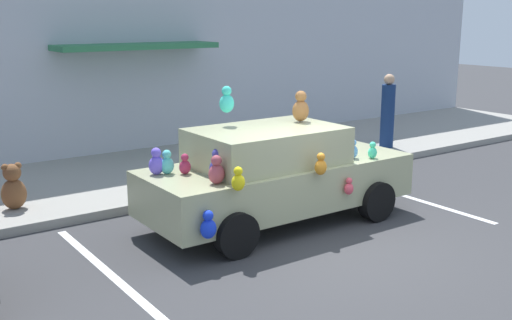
{
  "coord_description": "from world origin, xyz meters",
  "views": [
    {
      "loc": [
        -5.61,
        -6.12,
        3.2
      ],
      "look_at": [
        0.01,
        1.87,
        0.9
      ],
      "focal_mm": 43.06,
      "sensor_mm": 36.0,
      "label": 1
    }
  ],
  "objects": [
    {
      "name": "sidewalk",
      "position": [
        0.0,
        5.0,
        0.07
      ],
      "size": [
        24.0,
        4.0,
        0.15
      ],
      "primitive_type": "cube",
      "color": "gray",
      "rests_on": "ground"
    },
    {
      "name": "pedestrian_walking_past",
      "position": [
        5.16,
        3.79,
        0.97
      ],
      "size": [
        0.32,
        0.32,
        1.73
      ],
      "color": "navy",
      "rests_on": "sidewalk"
    },
    {
      "name": "teddy_bear_on_sidewalk",
      "position": [
        -3.34,
        3.9,
        0.5
      ],
      "size": [
        0.4,
        0.33,
        0.77
      ],
      "color": "brown",
      "rests_on": "sidewalk"
    },
    {
      "name": "parking_stripe_rear",
      "position": [
        -2.96,
        1.0,
        0.0
      ],
      "size": [
        0.12,
        3.6,
        0.01
      ],
      "primitive_type": "cube",
      "color": "silver",
      "rests_on": "ground"
    },
    {
      "name": "parking_stripe_front",
      "position": [
        2.78,
        1.0,
        0.0
      ],
      "size": [
        0.12,
        3.6,
        0.01
      ],
      "primitive_type": "cube",
      "color": "silver",
      "rests_on": "ground"
    },
    {
      "name": "ground_plane",
      "position": [
        0.0,
        0.0,
        0.0
      ],
      "size": [
        60.0,
        60.0,
        0.0
      ],
      "primitive_type": "plane",
      "color": "#38383A"
    },
    {
      "name": "storefront_building",
      "position": [
        0.0,
        7.14,
        3.19
      ],
      "size": [
        24.0,
        1.25,
        6.4
      ],
      "color": "#B2B7C1",
      "rests_on": "ground"
    },
    {
      "name": "plush_covered_car",
      "position": [
        -0.05,
        1.27,
        0.8
      ],
      "size": [
        4.33,
        1.97,
        2.16
      ],
      "color": "tan",
      "rests_on": "ground"
    }
  ]
}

